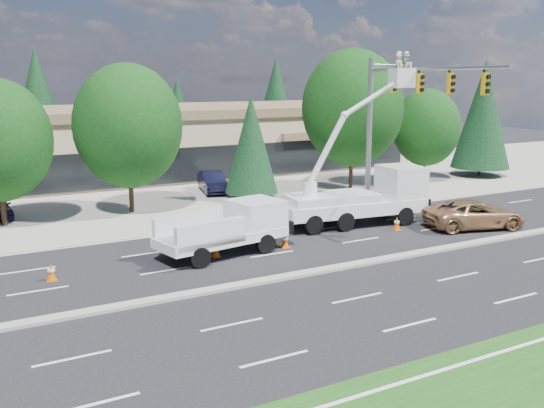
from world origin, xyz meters
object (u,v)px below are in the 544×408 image
signal_mast (394,110)px  bucket_truck (367,188)px  minivan (475,214)px  utility_pickup (230,233)px

signal_mast → bucket_truck: (-2.65, -1.13, -4.06)m
bucket_truck → minivan: bucket_truck is taller
signal_mast → utility_pickup: signal_mast is taller
minivan → utility_pickup: bearing=98.6°
bucket_truck → minivan: 5.86m
utility_pickup → minivan: 13.56m
utility_pickup → minivan: (13.43, -1.91, -0.20)m
bucket_truck → utility_pickup: bearing=-162.3°
utility_pickup → bucket_truck: bucket_truck is taller
signal_mast → utility_pickup: (-11.59, -2.77, -5.11)m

